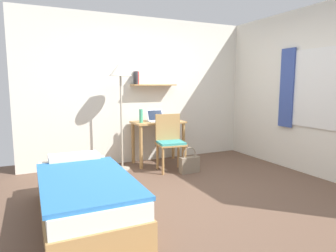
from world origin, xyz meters
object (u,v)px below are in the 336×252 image
object	(u,v)px
bed	(85,196)
handbag	(189,164)
desk	(158,131)
laptop	(156,118)
book_stack	(170,118)
standing_lamp	(120,76)
desk_chair	(170,140)
water_bottle	(141,116)

from	to	relation	value
bed	handbag	distance (m)	2.06
desk	handbag	bearing A→B (deg)	-72.99
laptop	book_stack	size ratio (longest dim) A/B	1.25
desk	standing_lamp	distance (m)	1.18
book_stack	laptop	bearing A→B (deg)	-172.85
bed	standing_lamp	size ratio (longest dim) A/B	1.06
desk_chair	book_stack	bearing A→B (deg)	64.79
desk_chair	book_stack	world-z (taller)	desk_chair
standing_lamp	laptop	xyz separation A→B (m)	(0.66, 0.12, -0.73)
standing_lamp	desk	bearing A→B (deg)	8.83
desk_chair	water_bottle	world-z (taller)	water_bottle
water_bottle	handbag	size ratio (longest dim) A/B	0.55
standing_lamp	handbag	world-z (taller)	standing_lamp
standing_lamp	water_bottle	xyz separation A→B (m)	(0.36, 0.06, -0.67)
bed	handbag	world-z (taller)	bed
desk_chair	handbag	distance (m)	0.51
desk	water_bottle	xyz separation A→B (m)	(-0.34, -0.05, 0.28)
standing_lamp	desk_chair	bearing A→B (deg)	-27.47
desk	handbag	xyz separation A→B (m)	(0.23, -0.74, -0.45)
standing_lamp	water_bottle	world-z (taller)	standing_lamp
water_bottle	book_stack	bearing A→B (deg)	9.22
water_bottle	book_stack	distance (m)	0.60
standing_lamp	handbag	distance (m)	1.80
handbag	bed	bearing A→B (deg)	-151.56
desk	standing_lamp	size ratio (longest dim) A/B	0.51
bed	desk_chair	distance (m)	2.04
desk	water_bottle	distance (m)	0.44
bed	laptop	world-z (taller)	laptop
laptop	water_bottle	distance (m)	0.31
standing_lamp	handbag	bearing A→B (deg)	-34.37
bed	standing_lamp	distance (m)	2.25
desk	laptop	xyz separation A→B (m)	(-0.04, 0.01, 0.22)
standing_lamp	book_stack	distance (m)	1.22
laptop	book_stack	world-z (taller)	laptop
desk_chair	water_bottle	distance (m)	0.66
laptop	water_bottle	bearing A→B (deg)	-168.83
desk	book_stack	size ratio (longest dim) A/B	3.71
laptop	desk	bearing A→B (deg)	-19.57
water_bottle	desk	bearing A→B (deg)	7.97
desk_chair	book_stack	distance (m)	0.65
book_stack	water_bottle	bearing A→B (deg)	-170.78
bed	desk	world-z (taller)	desk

